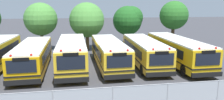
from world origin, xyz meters
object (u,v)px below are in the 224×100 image
Objects in this scene: school_bus_4 at (144,51)px; tree_3 at (129,20)px; tree_4 at (174,16)px; school_bus_3 at (109,52)px; school_bus_2 at (72,53)px; school_bus_5 at (177,50)px; school_bus_1 at (33,56)px; tree_1 at (42,19)px; tree_2 at (86,19)px.

tree_3 is at bearing -93.60° from school_bus_4.
tree_4 is (6.82, 8.30, 2.98)m from school_bus_4.
school_bus_3 is 11.79m from tree_3.
school_bus_2 is 10.32m from school_bus_5.
tree_4 is (13.82, 8.51, 2.89)m from school_bus_2.
school_bus_2 reaches higher than school_bus_1.
school_bus_5 reaches higher than school_bus_1.
school_bus_5 is (6.86, -0.15, 0.04)m from school_bus_3.
tree_1 is at bearing 178.60° from tree_4.
tree_2 is (5.61, -0.62, -0.05)m from tree_1.
school_bus_4 is at bearing -129.40° from tree_4.
tree_1 is at bearing -51.32° from school_bus_3.
tree_4 is (3.50, 8.51, 2.93)m from school_bus_5.
tree_4 reaches higher than tree_2.
tree_3 is (7.98, 10.78, 2.29)m from school_bus_2.
school_bus_4 is at bearing 179.89° from school_bus_3.
school_bus_3 is 1.59× the size of tree_1.
school_bus_5 is 11.28m from tree_3.
school_bus_1 is 0.99× the size of school_bus_4.
tree_4 reaches higher than school_bus_2.
tree_1 is at bearing -32.15° from school_bus_5.
school_bus_3 is at bearing -1.17° from school_bus_5.
school_bus_1 is 6.95m from school_bus_3.
school_bus_2 is 0.91× the size of school_bus_5.
tree_2 is 1.08× the size of tree_3.
school_bus_4 is 3.33m from school_bus_5.
tree_3 reaches higher than school_bus_2.
tree_2 is at bearing -6.34° from tree_1.
tree_3 is 6.29m from tree_4.
school_bus_5 is (13.81, -0.09, 0.08)m from school_bus_1.
tree_1 reaches higher than tree_3.
school_bus_1 is at bearing -154.05° from tree_4.
tree_4 reaches higher than tree_3.
school_bus_3 is at bearing 179.04° from school_bus_1.
school_bus_2 is at bearing 177.04° from school_bus_1.
tree_4 reaches higher than school_bus_1.
school_bus_2 is 1.53× the size of tree_4.
school_bus_1 is at bearing -0.27° from school_bus_5.
tree_1 is 0.96× the size of tree_4.
school_bus_1 is 19.48m from tree_4.
school_bus_3 is 3.54m from school_bus_4.
school_bus_5 is at bearing 177.64° from school_bus_3.
school_bus_5 is at bearing -112.35° from tree_4.
tree_2 is at bearing -55.34° from school_bus_4.
school_bus_4 is at bearing -57.03° from tree_2.
tree_3 is (-2.34, 10.78, 2.33)m from school_bus_5.
tree_2 reaches higher than school_bus_3.
tree_1 reaches higher than school_bus_3.
tree_2 is at bearing -123.91° from school_bus_1.
tree_1 is (-3.86, 8.95, 2.61)m from school_bus_2.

